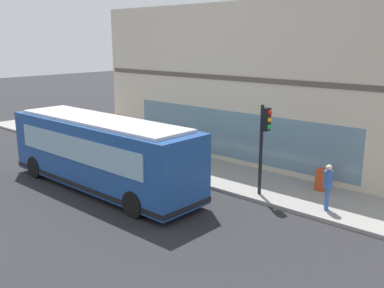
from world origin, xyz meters
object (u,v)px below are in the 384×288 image
at_px(city_bus_nearside, 101,154).
at_px(pedestrian_by_light_pole, 111,128).
at_px(traffic_light_near_corner, 264,133).
at_px(newspaper_vending_box, 322,180).
at_px(pedestrian_near_building_entrance, 118,125).
at_px(fire_hydrant, 197,157).
at_px(pedestrian_walking_along_curb, 328,184).

height_order(city_bus_nearside, pedestrian_by_light_pole, city_bus_nearside).
xyz_separation_m(traffic_light_near_corner, newspaper_vending_box, (2.12, -1.55, -2.10)).
xyz_separation_m(pedestrian_near_building_entrance, newspaper_vending_box, (-0.26, -13.70, -0.52)).
height_order(city_bus_nearside, fire_hydrant, city_bus_nearside).
height_order(pedestrian_by_light_pole, newspaper_vending_box, pedestrian_by_light_pole).
xyz_separation_m(fire_hydrant, pedestrian_walking_along_curb, (-1.34, -7.58, 0.63)).
relative_size(pedestrian_walking_along_curb, newspaper_vending_box, 1.92).
xyz_separation_m(pedestrian_by_light_pole, pedestrian_walking_along_curb, (-1.05, -14.16, -0.01)).
relative_size(pedestrian_by_light_pole, pedestrian_near_building_entrance, 1.04).
xyz_separation_m(fire_hydrant, newspaper_vending_box, (0.54, -6.48, 0.09)).
relative_size(pedestrian_near_building_entrance, newspaper_vending_box, 1.87).
bearing_deg(pedestrian_by_light_pole, city_bus_nearside, -130.44).
height_order(pedestrian_near_building_entrance, pedestrian_walking_along_curb, pedestrian_walking_along_curb).
relative_size(city_bus_nearside, traffic_light_near_corner, 2.74).
bearing_deg(newspaper_vending_box, pedestrian_walking_along_curb, -149.80).
bearing_deg(city_bus_nearside, traffic_light_near_corner, -58.07).
height_order(city_bus_nearside, traffic_light_near_corner, traffic_light_near_corner).
bearing_deg(pedestrian_near_building_entrance, pedestrian_by_light_pole, -150.03).
distance_m(city_bus_nearside, traffic_light_near_corner, 6.91).
bearing_deg(traffic_light_near_corner, pedestrian_walking_along_curb, -84.98).
bearing_deg(newspaper_vending_box, traffic_light_near_corner, 143.75).
relative_size(fire_hydrant, newspaper_vending_box, 0.82).
height_order(fire_hydrant, pedestrian_near_building_entrance, pedestrian_near_building_entrance).
bearing_deg(city_bus_nearside, pedestrian_walking_along_curb, -65.54).
distance_m(fire_hydrant, newspaper_vending_box, 6.50).
bearing_deg(fire_hydrant, pedestrian_by_light_pole, 92.52).
bearing_deg(pedestrian_near_building_entrance, city_bus_nearside, -133.22).
distance_m(pedestrian_near_building_entrance, pedestrian_walking_along_curb, 14.95).
distance_m(city_bus_nearside, newspaper_vending_box, 9.35).
distance_m(city_bus_nearside, pedestrian_walking_along_curb, 9.27).
bearing_deg(fire_hydrant, pedestrian_near_building_entrance, 83.63).
xyz_separation_m(traffic_light_near_corner, pedestrian_walking_along_curb, (0.23, -2.65, -1.56)).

